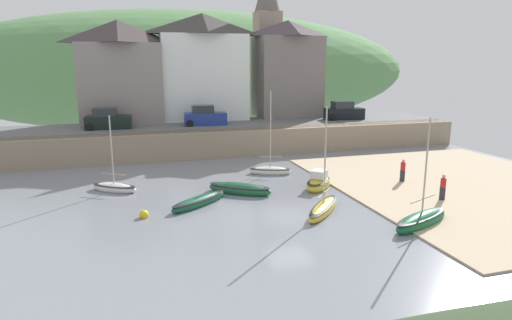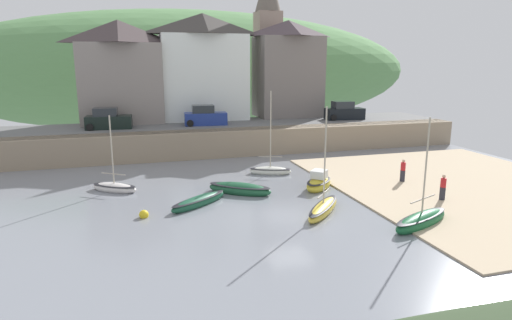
{
  "view_description": "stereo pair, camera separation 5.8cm",
  "coord_description": "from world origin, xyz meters",
  "px_view_note": "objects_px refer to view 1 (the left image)",
  "views": [
    {
      "loc": [
        -8.5,
        -22.06,
        8.52
      ],
      "look_at": [
        -0.24,
        5.8,
        2.0
      ],
      "focal_mm": 30.9,
      "sensor_mm": 36.0,
      "label": 1
    },
    {
      "loc": [
        -8.45,
        -22.08,
        8.52
      ],
      "look_at": [
        -0.24,
        5.8,
        2.0
      ],
      "focal_mm": 30.9,
      "sensor_mm": 36.0,
      "label": 2
    }
  ],
  "objects_px": {
    "sailboat_tall_mast": "(270,170)",
    "sailboat_white_hull": "(199,201)",
    "parked_car_near_slipway": "(108,120)",
    "motorboat_with_cabin": "(114,187)",
    "fishing_boat_green": "(323,208)",
    "sailboat_blue_trim": "(319,183)",
    "rowboat_small_beached": "(421,220)",
    "waterfront_building_right": "(287,68)",
    "mooring_buoy": "(144,215)",
    "parked_car_by_wall": "(205,117)",
    "person_on_slipway": "(403,169)",
    "dinghy_open_wooden": "(240,189)",
    "waterfront_building_centre": "(203,67)",
    "parked_car_end_of_row": "(344,112)",
    "person_near_water": "(443,186)",
    "waterfront_building_left": "(120,71)",
    "church_with_spire": "(267,37)"
  },
  "relations": [
    {
      "from": "sailboat_white_hull",
      "to": "mooring_buoy",
      "type": "relative_size",
      "value": 7.75
    },
    {
      "from": "rowboat_small_beached",
      "to": "dinghy_open_wooden",
      "type": "bearing_deg",
      "value": 108.8
    },
    {
      "from": "person_near_water",
      "to": "mooring_buoy",
      "type": "relative_size",
      "value": 3.04
    },
    {
      "from": "dinghy_open_wooden",
      "to": "sailboat_blue_trim",
      "type": "bearing_deg",
      "value": 31.52
    },
    {
      "from": "waterfront_building_right",
      "to": "parked_car_by_wall",
      "type": "xyz_separation_m",
      "value": [
        -10.27,
        -4.5,
        -4.54
      ]
    },
    {
      "from": "fishing_boat_green",
      "to": "rowboat_small_beached",
      "type": "relative_size",
      "value": 1.05
    },
    {
      "from": "fishing_boat_green",
      "to": "sailboat_blue_trim",
      "type": "relative_size",
      "value": 2.03
    },
    {
      "from": "waterfront_building_centre",
      "to": "parked_car_by_wall",
      "type": "relative_size",
      "value": 2.6
    },
    {
      "from": "parked_car_end_of_row",
      "to": "person_near_water",
      "type": "relative_size",
      "value": 2.6
    },
    {
      "from": "fishing_boat_green",
      "to": "parked_car_near_slipway",
      "type": "height_order",
      "value": "fishing_boat_green"
    },
    {
      "from": "dinghy_open_wooden",
      "to": "motorboat_with_cabin",
      "type": "xyz_separation_m",
      "value": [
        -7.96,
        2.85,
        -0.02
      ]
    },
    {
      "from": "waterfront_building_centre",
      "to": "sailboat_blue_trim",
      "type": "relative_size",
      "value": 3.56
    },
    {
      "from": "person_on_slipway",
      "to": "mooring_buoy",
      "type": "height_order",
      "value": "person_on_slipway"
    },
    {
      "from": "sailboat_blue_trim",
      "to": "motorboat_with_cabin",
      "type": "relative_size",
      "value": 0.59
    },
    {
      "from": "sailboat_tall_mast",
      "to": "sailboat_white_hull",
      "type": "distance_m",
      "value": 8.86
    },
    {
      "from": "sailboat_tall_mast",
      "to": "parked_car_near_slipway",
      "type": "xyz_separation_m",
      "value": [
        -12.08,
        11.38,
        2.92
      ]
    },
    {
      "from": "rowboat_small_beached",
      "to": "parked_car_by_wall",
      "type": "bearing_deg",
      "value": 83.12
    },
    {
      "from": "rowboat_small_beached",
      "to": "parked_car_end_of_row",
      "type": "bearing_deg",
      "value": 48.36
    },
    {
      "from": "sailboat_tall_mast",
      "to": "sailboat_blue_trim",
      "type": "relative_size",
      "value": 2.12
    },
    {
      "from": "sailboat_white_hull",
      "to": "rowboat_small_beached",
      "type": "distance_m",
      "value": 12.69
    },
    {
      "from": "motorboat_with_cabin",
      "to": "person_on_slipway",
      "type": "xyz_separation_m",
      "value": [
        19.79,
        -3.67,
        0.73
      ]
    },
    {
      "from": "parked_car_end_of_row",
      "to": "church_with_spire",
      "type": "bearing_deg",
      "value": 129.13
    },
    {
      "from": "sailboat_tall_mast",
      "to": "waterfront_building_right",
      "type": "bearing_deg",
      "value": 86.47
    },
    {
      "from": "waterfront_building_centre",
      "to": "fishing_boat_green",
      "type": "height_order",
      "value": "waterfront_building_centre"
    },
    {
      "from": "waterfront_building_left",
      "to": "mooring_buoy",
      "type": "relative_size",
      "value": 19.03
    },
    {
      "from": "waterfront_building_centre",
      "to": "sailboat_tall_mast",
      "type": "height_order",
      "value": "waterfront_building_centre"
    },
    {
      "from": "motorboat_with_cabin",
      "to": "sailboat_tall_mast",
      "type": "bearing_deg",
      "value": 41.88
    },
    {
      "from": "rowboat_small_beached",
      "to": "parked_car_near_slipway",
      "type": "height_order",
      "value": "rowboat_small_beached"
    },
    {
      "from": "sailboat_blue_trim",
      "to": "parked_car_by_wall",
      "type": "xyz_separation_m",
      "value": [
        -4.96,
        16.13,
        2.83
      ]
    },
    {
      "from": "fishing_boat_green",
      "to": "mooring_buoy",
      "type": "relative_size",
      "value": 11.81
    },
    {
      "from": "fishing_boat_green",
      "to": "parked_car_near_slipway",
      "type": "xyz_separation_m",
      "value": [
        -12.18,
        20.8,
        2.92
      ]
    },
    {
      "from": "motorboat_with_cabin",
      "to": "person_near_water",
      "type": "xyz_separation_m",
      "value": [
        19.6,
        -8.12,
        0.73
      ]
    },
    {
      "from": "waterfront_building_right",
      "to": "parked_car_end_of_row",
      "type": "distance_m",
      "value": 8.03
    },
    {
      "from": "waterfront_building_left",
      "to": "sailboat_blue_trim",
      "type": "relative_size",
      "value": 3.28
    },
    {
      "from": "parked_car_end_of_row",
      "to": "mooring_buoy",
      "type": "distance_m",
      "value": 28.96
    },
    {
      "from": "waterfront_building_right",
      "to": "sailboat_tall_mast",
      "type": "xyz_separation_m",
      "value": [
        -7.25,
        -15.88,
        -7.46
      ]
    },
    {
      "from": "parked_car_end_of_row",
      "to": "fishing_boat_green",
      "type": "bearing_deg",
      "value": -115.83
    },
    {
      "from": "sailboat_tall_mast",
      "to": "person_near_water",
      "type": "relative_size",
      "value": 4.04
    },
    {
      "from": "sailboat_tall_mast",
      "to": "fishing_boat_green",
      "type": "xyz_separation_m",
      "value": [
        0.1,
        -9.42,
        -0.0
      ]
    },
    {
      "from": "motorboat_with_cabin",
      "to": "sailboat_white_hull",
      "type": "bearing_deg",
      "value": -7.67
    },
    {
      "from": "waterfront_building_right",
      "to": "dinghy_open_wooden",
      "type": "height_order",
      "value": "waterfront_building_right"
    },
    {
      "from": "fishing_boat_green",
      "to": "person_on_slipway",
      "type": "xyz_separation_m",
      "value": [
        8.19,
        4.31,
        0.7
      ]
    },
    {
      "from": "rowboat_small_beached",
      "to": "person_on_slipway",
      "type": "bearing_deg",
      "value": 38.39
    },
    {
      "from": "sailboat_white_hull",
      "to": "sailboat_blue_trim",
      "type": "relative_size",
      "value": 1.34
    },
    {
      "from": "rowboat_small_beached",
      "to": "mooring_buoy",
      "type": "distance_m",
      "value": 15.07
    },
    {
      "from": "rowboat_small_beached",
      "to": "person_on_slipway",
      "type": "relative_size",
      "value": 3.71
    },
    {
      "from": "sailboat_tall_mast",
      "to": "mooring_buoy",
      "type": "relative_size",
      "value": 12.29
    },
    {
      "from": "sailboat_tall_mast",
      "to": "person_on_slipway",
      "type": "relative_size",
      "value": 4.04
    },
    {
      "from": "dinghy_open_wooden",
      "to": "motorboat_with_cabin",
      "type": "bearing_deg",
      "value": -163.37
    },
    {
      "from": "fishing_boat_green",
      "to": "parked_car_end_of_row",
      "type": "relative_size",
      "value": 1.49
    }
  ]
}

